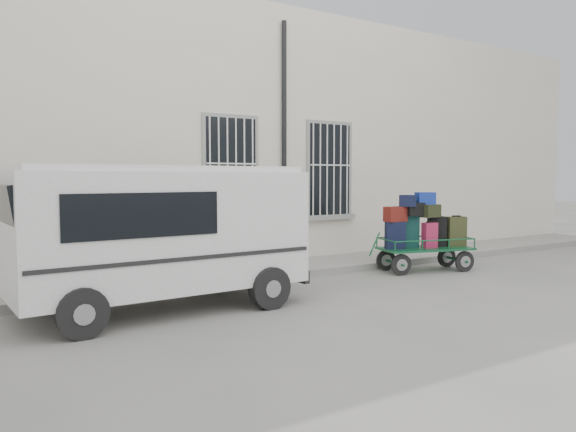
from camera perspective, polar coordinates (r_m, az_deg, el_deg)
The scene contains 5 objects.
ground at distance 10.22m, azimuth 4.10°, elevation -7.72°, with size 80.00×80.00×0.00m, color slate.
building at distance 14.79m, azimuth -9.01°, elevation 7.53°, with size 24.00×5.15×6.00m.
sidewalk at distance 12.00m, azimuth -2.33°, elevation -5.60°, with size 24.00×1.70×0.15m, color slate.
luggage_cart at distance 12.67m, azimuth 13.52°, elevation -1.56°, with size 2.41×1.43×1.74m.
van at distance 8.89m, azimuth -12.91°, elevation -1.22°, with size 4.50×2.12×2.24m.
Camera 1 is at (-6.09, -7.95, 2.08)m, focal length 35.00 mm.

